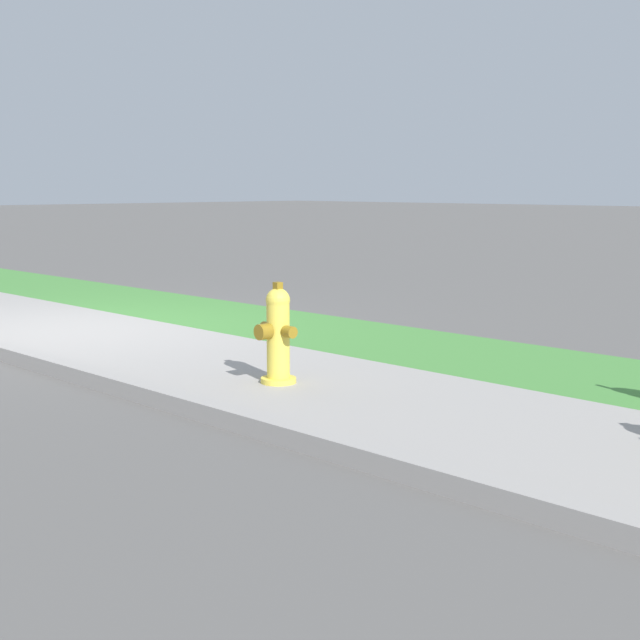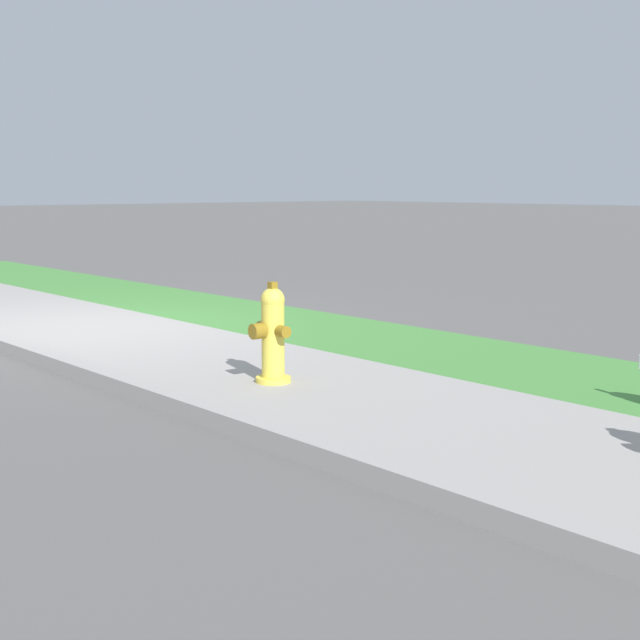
{
  "view_description": "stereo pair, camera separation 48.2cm",
  "coord_description": "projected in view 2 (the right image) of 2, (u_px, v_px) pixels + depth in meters",
  "views": [
    {
      "loc": [
        8.35,
        -4.56,
        1.49
      ],
      "look_at": [
        3.19,
        0.57,
        0.4
      ],
      "focal_mm": 50.0,
      "sensor_mm": 36.0,
      "label": 1
    },
    {
      "loc": [
        8.68,
        -4.21,
        1.49
      ],
      "look_at": [
        3.19,
        0.57,
        0.4
      ],
      "focal_mm": 50.0,
      "sensor_mm": 36.0,
      "label": 2
    }
  ],
  "objects": [
    {
      "name": "sidewalk_pavement",
      "position": [
        83.0,
        328.0,
        9.43
      ],
      "size": [
        18.0,
        2.1,
        0.01
      ],
      "primitive_type": "cube",
      "color": "#9E9993",
      "rests_on": "ground"
    },
    {
      "name": "grass_verge",
      "position": [
        230.0,
        312.0,
        10.66
      ],
      "size": [
        18.0,
        1.71,
        0.01
      ],
      "primitive_type": "cube",
      "color": "#47893D",
      "rests_on": "ground"
    },
    {
      "name": "ground_plane",
      "position": [
        83.0,
        329.0,
        9.43
      ],
      "size": [
        120.0,
        120.0,
        0.0
      ],
      "primitive_type": "plane",
      "color": "#5B5956"
    },
    {
      "name": "fire_hydrant_near_corner",
      "position": [
        272.0,
        335.0,
        6.76
      ],
      "size": [
        0.36,
        0.33,
        0.78
      ],
      "rotation": [
        0.0,
        0.0,
        3.08
      ],
      "color": "yellow",
      "rests_on": "ground"
    }
  ]
}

